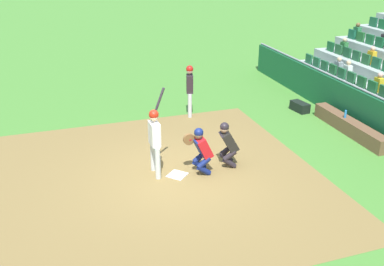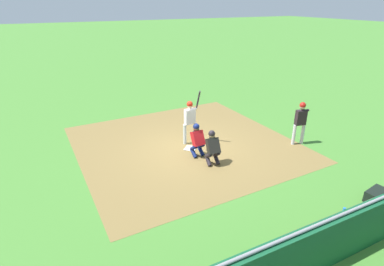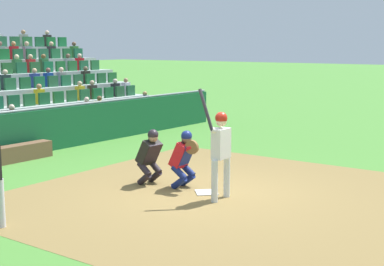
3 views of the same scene
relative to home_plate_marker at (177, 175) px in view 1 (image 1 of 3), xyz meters
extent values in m
plane|color=#468231|center=(0.00, 0.00, -0.02)|extent=(160.00, 160.00, 0.00)
cube|color=olive|center=(0.00, 0.50, -0.01)|extent=(8.44, 8.33, 0.01)
cube|color=white|center=(0.00, 0.00, 0.00)|extent=(0.62, 0.62, 0.02)
cylinder|color=silver|center=(-0.01, 0.50, 0.40)|extent=(0.14, 0.14, 0.84)
cylinder|color=silver|center=(0.46, 0.52, 0.40)|extent=(0.14, 0.14, 0.84)
cube|color=silver|center=(0.23, 0.51, 1.12)|extent=(0.43, 0.24, 0.60)
sphere|color=beige|center=(0.23, 0.51, 1.57)|extent=(0.22, 0.22, 0.22)
sphere|color=#B32011|center=(0.23, 0.51, 1.63)|extent=(0.24, 0.24, 0.24)
cylinder|color=silver|center=(0.28, 0.49, 1.41)|extent=(0.46, 0.12, 0.14)
cylinder|color=silver|center=(0.45, 0.50, 1.41)|extent=(0.17, 0.14, 0.13)
cylinder|color=#2A232B|center=(0.50, 0.33, 1.82)|extent=(0.07, 0.36, 0.79)
sphere|color=black|center=(0.50, 0.47, 1.43)|extent=(0.06, 0.06, 0.06)
cylinder|color=navy|center=(-0.20, -0.65, 0.14)|extent=(0.16, 0.39, 0.34)
cylinder|color=navy|center=(-0.20, -0.65, 0.36)|extent=(0.16, 0.39, 0.33)
cylinder|color=navy|center=(0.12, -0.63, 0.14)|extent=(0.16, 0.39, 0.34)
cylinder|color=navy|center=(0.12, -0.63, 0.36)|extent=(0.16, 0.39, 0.33)
cube|color=red|center=(-0.03, -0.67, 0.71)|extent=(0.45, 0.48, 0.60)
cube|color=navy|center=(-0.04, -0.56, 0.71)|extent=(0.39, 0.27, 0.44)
sphere|color=brown|center=(-0.04, -0.56, 1.07)|extent=(0.22, 0.22, 0.22)
cube|color=black|center=(-0.04, -0.56, 1.07)|extent=(0.21, 0.13, 0.20)
sphere|color=navy|center=(-0.04, -0.56, 1.13)|extent=(0.24, 0.24, 0.24)
cylinder|color=brown|center=(0.06, -0.34, 0.93)|extent=(0.09, 0.30, 0.30)
cylinder|color=red|center=(0.11, -0.51, 0.86)|extent=(0.18, 0.40, 0.22)
cylinder|color=black|center=(-0.01, -1.43, 0.14)|extent=(0.18, 0.40, 0.34)
cylinder|color=black|center=(-0.01, -1.43, 0.36)|extent=(0.18, 0.39, 0.33)
cylinder|color=black|center=(0.31, -1.46, 0.14)|extent=(0.18, 0.40, 0.34)
cylinder|color=black|center=(0.31, -1.46, 0.36)|extent=(0.18, 0.39, 0.33)
cube|color=black|center=(0.15, -1.46, 0.70)|extent=(0.47, 0.52, 0.60)
cube|color=black|center=(0.16, -1.34, 0.70)|extent=(0.41, 0.31, 0.43)
sphere|color=#A47F5C|center=(0.16, -1.32, 1.05)|extent=(0.22, 0.22, 0.22)
cube|color=black|center=(0.16, -1.32, 1.05)|extent=(0.21, 0.15, 0.19)
sphere|color=black|center=(0.16, -1.32, 1.11)|extent=(0.24, 0.24, 0.24)
cube|color=brown|center=(1.11, -5.88, 0.20)|extent=(3.35, 0.40, 0.44)
cylinder|color=#2B7BCA|center=(1.32, -5.83, 0.55)|extent=(0.07, 0.07, 0.25)
cube|color=black|center=(3.32, -5.41, 0.15)|extent=(0.77, 0.47, 0.33)
cylinder|color=silver|center=(3.87, -1.50, 0.40)|extent=(0.16, 0.16, 0.84)
cylinder|color=silver|center=(4.24, -1.59, 0.40)|extent=(0.16, 0.16, 0.84)
cube|color=#2B2026|center=(4.06, -1.55, 1.12)|extent=(0.45, 0.32, 0.60)
sphere|color=tan|center=(4.06, -1.55, 1.57)|extent=(0.22, 0.22, 0.22)
sphere|color=red|center=(4.06, -1.55, 1.63)|extent=(0.24, 0.24, 0.24)
cylinder|color=#2B2026|center=(4.10, -1.58, 1.40)|extent=(0.44, 0.24, 0.14)
cylinder|color=#2B2026|center=(4.26, -1.62, 1.40)|extent=(0.17, 0.17, 0.13)
cube|color=#1F522E|center=(2.51, -8.21, 0.69)|extent=(0.44, 0.10, 0.42)
cube|color=#1C5930|center=(3.14, -8.21, 0.69)|extent=(0.44, 0.10, 0.42)
cube|color=gold|center=(3.14, -8.47, 0.74)|extent=(0.32, 0.22, 0.52)
sphere|color=#CE9E8D|center=(3.14, -8.47, 1.10)|extent=(0.19, 0.19, 0.19)
cube|color=#1F5730|center=(3.76, -8.21, 0.69)|extent=(0.44, 0.10, 0.42)
cube|color=#225934|center=(4.39, -8.21, 0.69)|extent=(0.44, 0.10, 0.42)
cube|color=#1E5634|center=(5.02, -8.21, 0.69)|extent=(0.44, 0.10, 0.42)
cube|color=silver|center=(5.02, -8.47, 0.74)|extent=(0.32, 0.22, 0.52)
sphere|color=#D4AF81|center=(5.02, -8.47, 1.10)|extent=(0.19, 0.19, 0.19)
cube|color=#1E572F|center=(5.65, -8.21, 0.69)|extent=(0.44, 0.10, 0.42)
cube|color=gray|center=(5.65, -8.47, 0.74)|extent=(0.32, 0.22, 0.52)
sphere|color=#D7AA87|center=(5.65, -8.47, 1.10)|extent=(0.19, 0.19, 0.19)
cube|color=#1F5536|center=(6.27, -8.21, 0.69)|extent=(0.44, 0.10, 0.42)
cube|color=#1E5838|center=(6.90, -8.21, 0.69)|extent=(0.44, 0.10, 0.42)
cube|color=#1D5837|center=(7.53, -8.21, 0.69)|extent=(0.44, 0.10, 0.42)
cube|color=#1B5837|center=(4.39, -9.26, 1.19)|extent=(0.44, 0.10, 0.42)
cube|color=#21562E|center=(5.02, -9.26, 1.19)|extent=(0.44, 0.10, 0.42)
cube|color=gold|center=(5.02, -9.52, 1.24)|extent=(0.32, 0.22, 0.52)
sphere|color=tan|center=(5.02, -9.52, 1.60)|extent=(0.19, 0.19, 0.19)
cube|color=#205633|center=(5.65, -9.26, 1.19)|extent=(0.44, 0.10, 0.42)
cube|color=#1A4F2D|center=(6.27, -9.26, 1.19)|extent=(0.44, 0.10, 0.42)
cube|color=#215631|center=(6.90, -9.26, 1.19)|extent=(0.44, 0.10, 0.42)
cube|color=#2A7035|center=(6.90, -9.52, 1.24)|extent=(0.32, 0.22, 0.52)
sphere|color=tan|center=(6.90, -9.52, 1.60)|extent=(0.19, 0.19, 0.19)
cube|color=#17562D|center=(7.53, -9.26, 1.19)|extent=(0.44, 0.10, 0.42)
cube|color=#16542F|center=(5.65, -10.31, 1.69)|extent=(0.44, 0.10, 0.42)
cube|color=#19592F|center=(6.27, -10.31, 1.69)|extent=(0.44, 0.10, 0.42)
cube|color=#1F5C2B|center=(6.90, -10.31, 1.69)|extent=(0.44, 0.10, 0.42)
cube|color=#155339|center=(7.53, -10.31, 1.69)|extent=(0.44, 0.10, 0.42)
cube|color=#276F3F|center=(7.53, -10.57, 1.74)|extent=(0.32, 0.22, 0.52)
sphere|color=brown|center=(7.53, -10.57, 2.10)|extent=(0.19, 0.19, 0.19)
cube|color=#185C32|center=(6.90, -11.36, 2.19)|extent=(0.44, 0.10, 0.42)
cube|color=#1A5638|center=(7.53, -11.36, 2.19)|extent=(0.44, 0.10, 0.42)
camera|label=1|loc=(-9.53, 2.50, 5.41)|focal=40.85mm
camera|label=2|loc=(-4.77, -9.61, 5.35)|focal=28.56mm
camera|label=3|loc=(9.08, 6.49, 3.03)|focal=51.49mm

